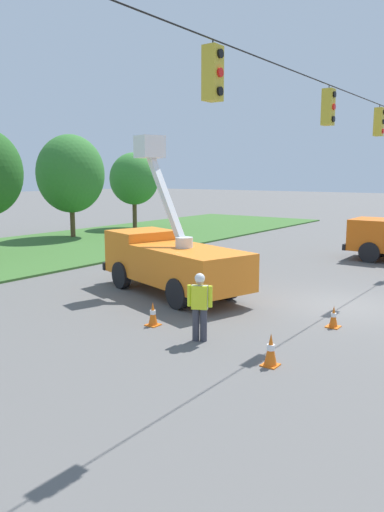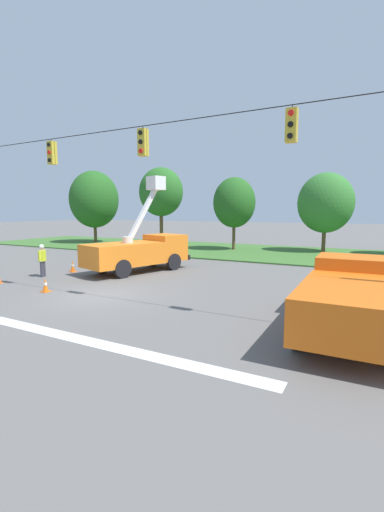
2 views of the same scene
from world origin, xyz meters
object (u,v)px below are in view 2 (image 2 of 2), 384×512
at_px(utility_truck_bucket_lift, 140,250).
at_px(tree_far_west, 94,200).
at_px(tree_centre, 234,203).
at_px(utility_truck_support_near, 352,296).
at_px(tree_east, 325,203).
at_px(traffic_cone_mid_right, 73,266).
at_px(traffic_cone_foreground_left, 45,285).
at_px(road_worker, 42,258).
at_px(tree_west, 161,192).

bearing_deg(utility_truck_bucket_lift, tree_far_west, 140.95).
distance_m(tree_centre, utility_truck_support_near, 21.54).
relative_size(tree_east, traffic_cone_mid_right, 9.95).
height_order(traffic_cone_foreground_left, traffic_cone_mid_right, traffic_cone_mid_right).
distance_m(road_worker, traffic_cone_mid_right, 1.96).
xyz_separation_m(tree_centre, utility_truck_bucket_lift, (-0.97, -12.85, -3.02)).
xyz_separation_m(tree_centre, traffic_cone_mid_right, (-4.34, -14.88, -3.97)).
distance_m(tree_centre, utility_truck_bucket_lift, 13.24).
height_order(utility_truck_bucket_lift, utility_truck_support_near, utility_truck_bucket_lift).
height_order(tree_west, utility_truck_bucket_lift, tree_west).
bearing_deg(tree_far_west, utility_truck_bucket_lift, -39.05).
relative_size(tree_east, utility_truck_support_near, 1.08).
relative_size(tree_far_west, road_worker, 4.48).
bearing_deg(tree_far_west, tree_centre, 1.63).
bearing_deg(tree_centre, utility_truck_support_near, -59.86).
height_order(utility_truck_bucket_lift, traffic_cone_foreground_left, utility_truck_bucket_lift).
distance_m(utility_truck_bucket_lift, utility_truck_support_near, 12.93).
relative_size(tree_west, tree_centre, 1.19).
xyz_separation_m(tree_centre, traffic_cone_foreground_left, (-1.51, -19.07, -4.01)).
distance_m(tree_west, road_worker, 17.06).
bearing_deg(tree_east, tree_west, -170.27).
bearing_deg(utility_truck_support_near, road_worker, 173.59).
distance_m(traffic_cone_foreground_left, traffic_cone_mid_right, 5.06).
height_order(tree_centre, utility_truck_support_near, tree_centre).
height_order(tree_far_west, traffic_cone_mid_right, tree_far_west).
xyz_separation_m(tree_centre, tree_east, (7.43, 2.09, -0.07)).
relative_size(tree_east, traffic_cone_foreground_left, 10.83).
bearing_deg(utility_truck_support_near, traffic_cone_mid_right, 166.76).
bearing_deg(traffic_cone_mid_right, tree_centre, 73.73).
relative_size(utility_truck_bucket_lift, traffic_cone_mid_right, 9.96).
bearing_deg(road_worker, tree_west, 99.96).
bearing_deg(traffic_cone_mid_right, road_worker, -99.06).
distance_m(tree_east, utility_truck_bucket_lift, 17.40).
relative_size(road_worker, traffic_cone_foreground_left, 2.83).
xyz_separation_m(tree_west, utility_truck_support_near, (18.18, -17.96, -4.31)).
relative_size(road_worker, traffic_cone_mid_right, 2.60).
distance_m(tree_far_west, traffic_cone_mid_right, 19.23).
xyz_separation_m(tree_west, tree_east, (14.91, 2.56, -1.17)).
bearing_deg(road_worker, tree_far_west, 125.57).
xyz_separation_m(traffic_cone_foreground_left, traffic_cone_mid_right, (-2.83, 4.19, 0.03)).
bearing_deg(tree_west, traffic_cone_mid_right, -77.72).
height_order(utility_truck_support_near, traffic_cone_mid_right, utility_truck_support_near).
height_order(tree_far_west, tree_west, tree_far_west).
relative_size(tree_far_west, traffic_cone_mid_right, 11.64).
bearing_deg(road_worker, traffic_cone_mid_right, 80.94).
relative_size(tree_west, utility_truck_bucket_lift, 1.15).
distance_m(tree_centre, traffic_cone_foreground_left, 19.55).
distance_m(tree_east, road_worker, 22.56).
relative_size(tree_far_west, tree_east, 1.17).
bearing_deg(utility_truck_support_near, tree_centre, 120.14).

